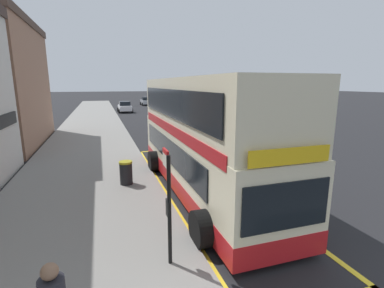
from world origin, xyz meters
name	(u,v)px	position (x,y,z in m)	size (l,w,h in m)	color
ground_plane	(153,118)	(0.00, 32.00, 0.00)	(260.00, 260.00, 0.00)	black
pavement_near	(93,120)	(-7.00, 32.00, 0.07)	(6.00, 76.00, 0.14)	gray
double_decker_bus	(201,139)	(-2.46, 7.91, 2.06)	(3.21, 10.76, 4.40)	beige
bus_bay_markings	(199,186)	(-2.42, 8.24, 0.01)	(3.16, 13.70, 0.01)	yellow
bus_stop_sign	(168,198)	(-4.84, 3.54, 1.70)	(0.09, 0.51, 2.64)	black
parked_car_white_behind	(219,128)	(2.71, 17.89, 0.80)	(2.09, 4.20, 1.62)	silver
parked_car_white_far	(125,107)	(-2.61, 41.01, 0.80)	(2.09, 4.20, 1.62)	silver
parked_car_silver_kerbside	(146,101)	(2.69, 54.20, 0.80)	(2.09, 4.20, 1.62)	#B2B5BA
litter_bin	(126,173)	(-5.31, 9.09, 0.63)	(0.54, 0.54, 0.97)	black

